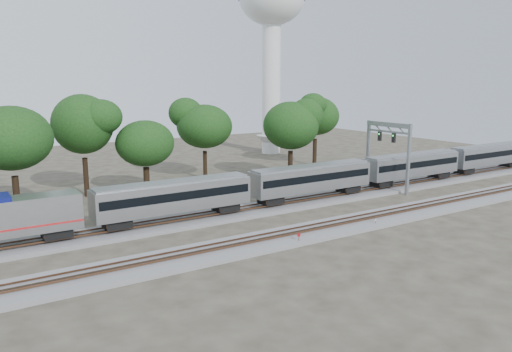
{
  "coord_description": "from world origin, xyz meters",
  "views": [
    {
      "loc": [
        -25.56,
        -40.38,
        14.68
      ],
      "look_at": [
        3.42,
        5.0,
        4.36
      ],
      "focal_mm": 35.0,
      "sensor_mm": 36.0,
      "label": 1
    }
  ],
  "objects": [
    {
      "name": "water_tower",
      "position": [
        31.86,
        43.82,
        26.84
      ],
      "size": [
        13.09,
        13.09,
        36.23
      ],
      "color": "silver",
      "rests_on": "ground"
    },
    {
      "name": "tree_4",
      "position": [
        -3.33,
        20.9,
        6.74
      ],
      "size": [
        6.87,
        6.87,
        9.69
      ],
      "color": "black",
      "rests_on": "ground"
    },
    {
      "name": "ground",
      "position": [
        0.0,
        0.0,
        0.0
      ],
      "size": [
        160.0,
        160.0,
        0.0
      ],
      "primitive_type": "plane",
      "color": "#383328",
      "rests_on": "ground"
    },
    {
      "name": "switch_lever",
      "position": [
        5.54,
        -5.43,
        0.15
      ],
      "size": [
        0.52,
        0.33,
        0.3
      ],
      "primitive_type": "cube",
      "rotation": [
        0.0,
        0.0,
        -0.07
      ],
      "color": "#512D19",
      "rests_on": "ground"
    },
    {
      "name": "switch_stand_red",
      "position": [
        1.06,
        -5.93,
        0.7
      ],
      "size": [
        0.35,
        0.07,
        1.1
      ],
      "rotation": [
        0.0,
        0.0,
        -0.06
      ],
      "color": "#512D19",
      "rests_on": "ground"
    },
    {
      "name": "tree_5",
      "position": [
        7.88,
        26.25,
        7.97
      ],
      "size": [
        8.12,
        8.12,
        11.44
      ],
      "color": "black",
      "rests_on": "ground"
    },
    {
      "name": "tree_2",
      "position": [
        -19.2,
        17.2,
        8.74
      ],
      "size": [
        8.9,
        8.9,
        12.55
      ],
      "color": "black",
      "rests_on": "ground"
    },
    {
      "name": "tree_7",
      "position": [
        29.77,
        27.11,
        8.66
      ],
      "size": [
        8.82,
        8.82,
        12.44
      ],
      "color": "black",
      "rests_on": "ground"
    },
    {
      "name": "signal_gantry",
      "position": [
        25.0,
        6.0,
        6.73
      ],
      "size": [
        0.64,
        7.6,
        9.24
      ],
      "color": "gray",
      "rests_on": "ground"
    },
    {
      "name": "track_near",
      "position": [
        0.0,
        -4.0,
        0.21
      ],
      "size": [
        160.0,
        5.0,
        0.73
      ],
      "color": "slate",
      "rests_on": "ground"
    },
    {
      "name": "train",
      "position": [
        21.2,
        6.0,
        3.09
      ],
      "size": [
        104.5,
        2.98,
        4.39
      ],
      "color": "#B2B5BA",
      "rests_on": "ground"
    },
    {
      "name": "tree_6",
      "position": [
        18.3,
        18.78,
        8.16
      ],
      "size": [
        8.31,
        8.31,
        11.71
      ],
      "color": "black",
      "rests_on": "ground"
    },
    {
      "name": "switch_stand_white",
      "position": [
        11.05,
        -5.7,
        0.56
      ],
      "size": [
        0.27,
        0.13,
        0.88
      ],
      "rotation": [
        0.0,
        0.0,
        0.38
      ],
      "color": "#512D19",
      "rests_on": "ground"
    },
    {
      "name": "track_far",
      "position": [
        0.0,
        6.0,
        0.21
      ],
      "size": [
        160.0,
        5.0,
        0.73
      ],
      "color": "slate",
      "rests_on": "ground"
    },
    {
      "name": "tree_3",
      "position": [
        -10.17,
        24.31,
        9.29
      ],
      "size": [
        9.45,
        9.45,
        13.33
      ],
      "color": "black",
      "rests_on": "ground"
    }
  ]
}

